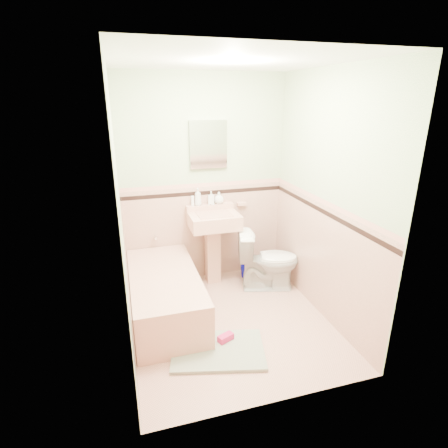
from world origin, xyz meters
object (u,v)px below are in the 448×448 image
object	(u,v)px
bucket	(248,269)
soap_bottle_right	(219,198)
medicine_cabinet	(208,145)
shoe	(226,338)
bathtub	(165,296)
toilet	(268,260)
sink	(214,249)
soap_bottle_mid	(211,198)
soap_bottle_left	(198,197)

from	to	relation	value
bucket	soap_bottle_right	bearing A→B (deg)	157.90
medicine_cabinet	shoe	distance (m)	2.16
soap_bottle_right	bucket	size ratio (longest dim) A/B	0.67
bathtub	medicine_cabinet	world-z (taller)	medicine_cabinet
toilet	bucket	size ratio (longest dim) A/B	3.35
medicine_cabinet	bucket	bearing A→B (deg)	-20.27
sink	toilet	bearing A→B (deg)	-25.76
soap_bottle_mid	soap_bottle_left	bearing A→B (deg)	180.00
soap_bottle_right	shoe	xyz separation A→B (m)	(-0.32, -1.36, -0.99)
sink	shoe	size ratio (longest dim) A/B	5.99
toilet	soap_bottle_mid	bearing A→B (deg)	65.35
sink	bathtub	bearing A→B (deg)	-142.07
bathtub	soap_bottle_mid	xyz separation A→B (m)	(0.70, 0.71, 0.84)
medicine_cabinet	soap_bottle_mid	distance (m)	0.64
bathtub	shoe	bearing A→B (deg)	-53.75
bathtub	medicine_cabinet	distance (m)	1.78
soap_bottle_mid	sink	bearing A→B (deg)	-96.01
toilet	shoe	world-z (taller)	toilet
soap_bottle_right	soap_bottle_mid	bearing A→B (deg)	180.00
bucket	toilet	bearing A→B (deg)	-68.42
soap_bottle_right	medicine_cabinet	bearing A→B (deg)	165.56
sink	soap_bottle_left	xyz separation A→B (m)	(-0.15, 0.18, 0.63)
medicine_cabinet	shoe	world-z (taller)	medicine_cabinet
shoe	toilet	bearing A→B (deg)	24.50
sink	soap_bottle_right	xyz separation A→B (m)	(0.12, 0.18, 0.60)
bucket	medicine_cabinet	bearing A→B (deg)	159.73
soap_bottle_left	toilet	distance (m)	1.14
shoe	medicine_cabinet	bearing A→B (deg)	58.14
sink	soap_bottle_right	world-z (taller)	soap_bottle_right
medicine_cabinet	soap_bottle_mid	size ratio (longest dim) A/B	3.38
medicine_cabinet	bucket	world-z (taller)	medicine_cabinet
soap_bottle_right	bucket	bearing A→B (deg)	-22.10
toilet	medicine_cabinet	bearing A→B (deg)	64.52
soap_bottle_right	toilet	world-z (taller)	soap_bottle_right
bathtub	sink	bearing A→B (deg)	37.93
soap_bottle_left	toilet	bearing A→B (deg)	-32.20
soap_bottle_mid	shoe	distance (m)	1.70
soap_bottle_left	toilet	xyz separation A→B (m)	(0.74, -0.47, -0.72)
soap_bottle_mid	bucket	size ratio (longest dim) A/B	0.75
medicine_cabinet	soap_bottle_mid	world-z (taller)	medicine_cabinet
bathtub	bucket	size ratio (longest dim) A/B	6.90
bathtub	soap_bottle_right	size ratio (longest dim) A/B	10.23
bathtub	toilet	bearing A→B (deg)	10.67
medicine_cabinet	bucket	distance (m)	1.67
bathtub	soap_bottle_mid	distance (m)	1.30
bathtub	soap_bottle_mid	size ratio (longest dim) A/B	9.20
soap_bottle_right	toilet	size ratio (longest dim) A/B	0.20
toilet	bucket	bearing A→B (deg)	35.89
medicine_cabinet	soap_bottle_mid	xyz separation A→B (m)	(0.02, -0.03, -0.63)
sink	medicine_cabinet	size ratio (longest dim) A/B	1.67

